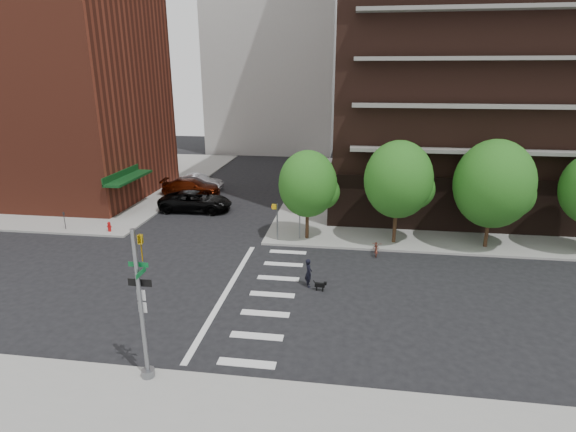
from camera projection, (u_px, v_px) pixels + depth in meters
The scene contains 18 objects.
ground at pixel (218, 291), 24.27m from camera, with size 120.00×120.00×0.00m, color black.
sidewalk_ne at pixel (491, 193), 43.68m from camera, with size 39.00×33.00×0.15m, color gray.
sidewalk_nw at pixel (65, 179), 49.69m from camera, with size 31.00×33.00×0.15m, color gray.
crosswalk at pixel (258, 294), 23.98m from camera, with size 3.85×13.00×0.01m.
midrise_nw at pixel (37, 86), 41.10m from camera, with size 21.40×15.50×20.00m.
tree_a at pixel (308, 184), 30.53m from camera, with size 4.00×4.00×5.90m.
tree_b at pixel (398, 180), 29.57m from camera, with size 4.50×4.50×6.65m.
tree_c at pixel (494, 184), 28.80m from camera, with size 5.00×5.00×6.80m.
traffic_signal at pixel (143, 318), 16.45m from camera, with size 0.90×0.75×6.00m.
pedestrian_signal at pixel (282, 216), 30.87m from camera, with size 2.18×0.67×2.60m.
fire_hydrant at pixel (109, 226), 32.86m from camera, with size 0.24×0.24×0.73m.
parking_meter at pixel (64, 219), 33.21m from camera, with size 0.10×0.08×1.32m.
parked_car_black at pixel (196, 201), 38.11m from camera, with size 6.08×2.80×1.69m, color black.
parked_car_maroon at pixel (191, 187), 42.96m from camera, with size 5.53×2.25×1.60m, color #3C0E03.
parked_car_silver at pixel (199, 182), 45.15m from camera, with size 4.69×1.63×1.54m, color #B3B4BB.
scooter at pixel (376, 247), 29.10m from camera, with size 0.61×1.74×0.91m, color maroon.
dog_walker at pixel (309, 273), 24.60m from camera, with size 0.38×0.59×1.61m, color black.
dog at pixel (320, 285), 24.20m from camera, with size 0.65×0.23×0.54m.
Camera 1 is at (6.84, -21.14, 11.25)m, focal length 28.00 mm.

